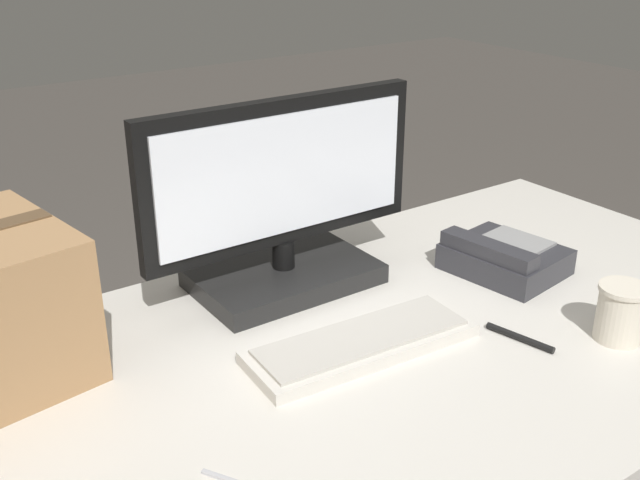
{
  "coord_description": "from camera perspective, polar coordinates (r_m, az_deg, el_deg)",
  "views": [
    {
      "loc": [
        -0.69,
        -0.85,
        1.4
      ],
      "look_at": [
        0.0,
        0.14,
        0.87
      ],
      "focal_mm": 42.0,
      "sensor_mm": 36.0,
      "label": 1
    }
  ],
  "objects": [
    {
      "name": "keyboard",
      "position": [
        1.28,
        3.25,
        -7.84
      ],
      "size": [
        0.41,
        0.17,
        0.03
      ],
      "rotation": [
        0.0,
        0.0,
        -0.07
      ],
      "color": "beige",
      "rests_on": "office_desk"
    },
    {
      "name": "paper_cup_right",
      "position": [
        1.39,
        21.93,
        -5.15
      ],
      "size": [
        0.09,
        0.09,
        0.1
      ],
      "color": "beige",
      "rests_on": "office_desk"
    },
    {
      "name": "pen_marker",
      "position": [
        1.35,
        14.98,
        -7.19
      ],
      "size": [
        0.04,
        0.13,
        0.01
      ],
      "rotation": [
        0.0,
        0.0,
        1.79
      ],
      "color": "black",
      "rests_on": "office_desk"
    },
    {
      "name": "desk_phone",
      "position": [
        1.58,
        13.81,
        -1.3
      ],
      "size": [
        0.21,
        0.24,
        0.08
      ],
      "rotation": [
        0.0,
        0.0,
        0.15
      ],
      "color": "#2D2D33",
      "rests_on": "office_desk"
    },
    {
      "name": "monitor",
      "position": [
        1.44,
        -2.84,
        2.11
      ],
      "size": [
        0.58,
        0.23,
        0.38
      ],
      "color": "black",
      "rests_on": "office_desk"
    }
  ]
}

